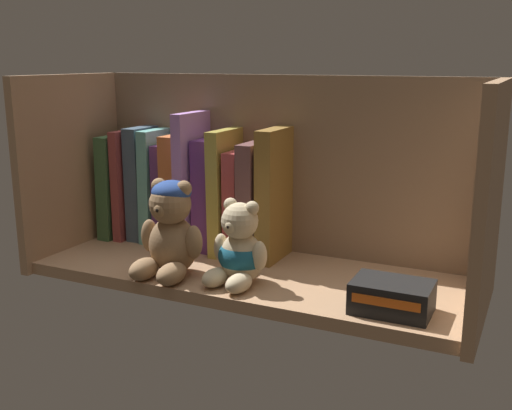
% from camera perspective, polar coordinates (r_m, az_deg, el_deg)
% --- Properties ---
extents(shelf_board, '(0.70, 0.25, 0.02)m').
position_cam_1_polar(shelf_board, '(1.02, -0.62, -6.60)').
color(shelf_board, '#A87F5B').
rests_on(shelf_board, ground).
extents(shelf_back_panel, '(0.73, 0.01, 0.33)m').
position_cam_1_polar(shelf_back_panel, '(1.10, 2.36, 3.24)').
color(shelf_back_panel, '#7F654D').
rests_on(shelf_back_panel, ground).
extents(shelf_side_panel_left, '(0.02, 0.27, 0.33)m').
position_cam_1_polar(shelf_side_panel_left, '(1.18, -16.60, 3.42)').
color(shelf_side_panel_left, '#A87F5B').
rests_on(shelf_side_panel_left, ground).
extents(shelf_side_panel_right, '(0.02, 0.27, 0.33)m').
position_cam_1_polar(shelf_side_panel_right, '(0.89, 20.79, -0.07)').
color(shelf_side_panel_right, '#A87F5B').
rests_on(shelf_side_panel_right, ground).
extents(book_0, '(0.03, 0.13, 0.20)m').
position_cam_1_polar(book_0, '(1.24, -12.31, 1.86)').
color(book_0, '#3A6039').
rests_on(book_0, shelf_board).
extents(book_1, '(0.02, 0.12, 0.21)m').
position_cam_1_polar(book_1, '(1.22, -11.32, 2.01)').
color(book_1, brown).
rests_on(book_1, shelf_board).
extents(book_2, '(0.03, 0.09, 0.21)m').
position_cam_1_polar(book_2, '(1.20, -10.25, 2.05)').
color(book_2, '#3F5366').
rests_on(book_2, shelf_board).
extents(book_3, '(0.03, 0.10, 0.21)m').
position_cam_1_polar(book_3, '(1.18, -9.04, 1.87)').
color(book_3, '#61AAA1').
rests_on(book_3, shelf_board).
extents(book_4, '(0.02, 0.10, 0.19)m').
position_cam_1_polar(book_4, '(1.17, -7.95, 1.16)').
color(book_4, '#5F3474').
rests_on(book_4, shelf_board).
extents(book_5, '(0.03, 0.12, 0.21)m').
position_cam_1_polar(book_5, '(1.15, -6.65, 1.49)').
color(book_5, '#C46733').
rests_on(book_5, shelf_board).
extents(book_6, '(0.02, 0.15, 0.25)m').
position_cam_1_polar(book_6, '(1.13, -5.36, 2.39)').
color(book_6, '#AC78C4').
rests_on(book_6, shelf_board).
extents(book_7, '(0.04, 0.11, 0.20)m').
position_cam_1_polar(book_7, '(1.12, -3.91, 1.10)').
color(book_7, '#613078').
rests_on(book_7, shelf_board).
extents(book_8, '(0.03, 0.14, 0.22)m').
position_cam_1_polar(book_8, '(1.10, -2.37, 1.41)').
color(book_8, '#A7963C').
rests_on(book_8, shelf_board).
extents(book_9, '(0.02, 0.13, 0.19)m').
position_cam_1_polar(book_9, '(1.10, -1.04, 0.40)').
color(book_9, '#AD3E3E').
rests_on(book_9, shelf_board).
extents(book_10, '(0.03, 0.14, 0.20)m').
position_cam_1_polar(book_10, '(1.08, 0.45, 0.66)').
color(book_10, brown).
rests_on(book_10, shelf_board).
extents(book_11, '(0.03, 0.14, 0.23)m').
position_cam_1_polar(book_11, '(1.06, 2.10, 1.13)').
color(book_11, olive).
rests_on(book_11, shelf_board).
extents(teddy_bear_larger, '(0.11, 0.11, 0.15)m').
position_cam_1_polar(teddy_bear_larger, '(0.99, -7.96, -2.35)').
color(teddy_bear_larger, '#93704C').
rests_on(teddy_bear_larger, shelf_board).
extents(teddy_bear_smaller, '(0.10, 0.10, 0.13)m').
position_cam_1_polar(teddy_bear_smaller, '(0.95, -1.54, -4.27)').
color(teddy_bear_smaller, beige).
rests_on(teddy_bear_smaller, shelf_board).
extents(small_product_box, '(0.11, 0.08, 0.04)m').
position_cam_1_polar(small_product_box, '(0.87, 12.48, -8.30)').
color(small_product_box, black).
rests_on(small_product_box, shelf_board).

